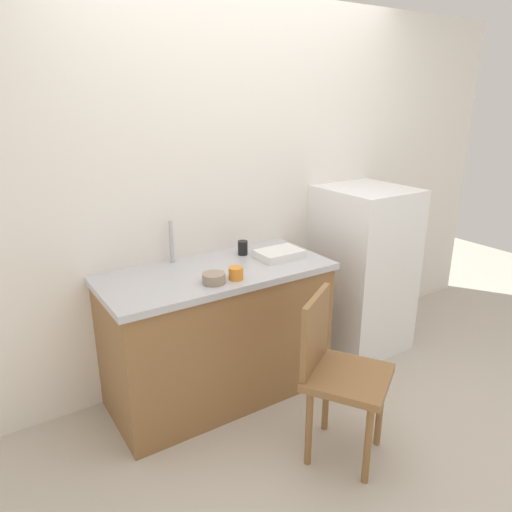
# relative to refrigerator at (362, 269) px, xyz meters

# --- Properties ---
(ground_plane) EXTENTS (8.00, 8.00, 0.00)m
(ground_plane) POSITION_rel_refrigerator_xyz_m (-0.85, -0.65, -0.61)
(ground_plane) COLOR #BCB2A3
(back_wall) EXTENTS (4.80, 0.10, 2.42)m
(back_wall) POSITION_rel_refrigerator_xyz_m (-0.85, 0.35, 0.60)
(back_wall) COLOR white
(back_wall) RESTS_ON ground_plane
(cabinet_base) EXTENTS (1.34, 0.60, 0.81)m
(cabinet_base) POSITION_rel_refrigerator_xyz_m (-1.22, 0.00, -0.20)
(cabinet_base) COLOR olive
(cabinet_base) RESTS_ON ground_plane
(countertop) EXTENTS (1.38, 0.64, 0.04)m
(countertop) POSITION_rel_refrigerator_xyz_m (-1.22, 0.00, 0.22)
(countertop) COLOR #B7B7BC
(countertop) RESTS_ON cabinet_base
(faucet) EXTENTS (0.02, 0.02, 0.27)m
(faucet) POSITION_rel_refrigerator_xyz_m (-1.39, 0.25, 0.38)
(faucet) COLOR #B7B7BC
(faucet) RESTS_ON countertop
(refrigerator) EXTENTS (0.58, 0.61, 1.21)m
(refrigerator) POSITION_rel_refrigerator_xyz_m (0.00, 0.00, 0.00)
(refrigerator) COLOR white
(refrigerator) RESTS_ON ground_plane
(chair) EXTENTS (0.55, 0.55, 0.89)m
(chair) POSITION_rel_refrigerator_xyz_m (-0.96, -0.79, -0.11)
(chair) COLOR olive
(chair) RESTS_ON ground_plane
(dish_tray) EXTENTS (0.28, 0.20, 0.05)m
(dish_tray) POSITION_rel_refrigerator_xyz_m (-0.78, -0.03, 0.27)
(dish_tray) COLOR white
(dish_tray) RESTS_ON countertop
(terracotta_bowl) EXTENTS (0.13, 0.13, 0.06)m
(terracotta_bowl) POSITION_rel_refrigerator_xyz_m (-1.33, -0.18, 0.27)
(terracotta_bowl) COLOR gray
(terracotta_bowl) RESTS_ON countertop
(cup_orange) EXTENTS (0.08, 0.08, 0.07)m
(cup_orange) POSITION_rel_refrigerator_xyz_m (-1.20, -0.20, 0.28)
(cup_orange) COLOR orange
(cup_orange) RESTS_ON countertop
(cup_black) EXTENTS (0.06, 0.06, 0.09)m
(cup_black) POSITION_rel_refrigerator_xyz_m (-0.94, 0.15, 0.29)
(cup_black) COLOR black
(cup_black) RESTS_ON countertop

